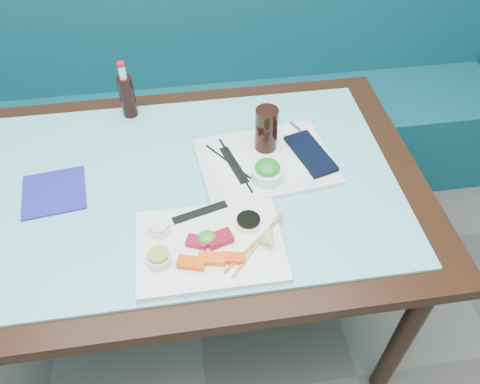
{
  "coord_description": "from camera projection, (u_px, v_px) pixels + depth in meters",
  "views": [
    {
      "loc": [
        0.03,
        0.51,
        1.71
      ],
      "look_at": [
        0.15,
        1.35,
        0.8
      ],
      "focal_mm": 35.0,
      "sensor_mm": 36.0,
      "label": 1
    }
  ],
  "objects": [
    {
      "name": "wooden_chopstick_a",
      "position": [
        255.0,
        243.0,
        1.16
      ],
      "size": [
        0.18,
        0.16,
        0.01
      ],
      "primitive_type": "cylinder",
      "rotation": [
        1.57,
        0.0,
        -0.85
      ],
      "color": "#9A8048",
      "rests_on": "sashimi_plate"
    },
    {
      "name": "serving_tray",
      "position": [
        265.0,
        162.0,
        1.38
      ],
      "size": [
        0.41,
        0.33,
        0.01
      ],
      "primitive_type": "cube",
      "rotation": [
        0.0,
        0.0,
        0.11
      ],
      "color": "white",
      "rests_on": "glass_top"
    },
    {
      "name": "tuna_left",
      "position": [
        197.0,
        242.0,
        1.15
      ],
      "size": [
        0.06,
        0.05,
        0.02
      ],
      "primitive_type": "cube",
      "rotation": [
        0.0,
        0.0,
        -0.37
      ],
      "color": "maroon",
      "rests_on": "sashimi_plate"
    },
    {
      "name": "glass_top",
      "position": [
        181.0,
        184.0,
        1.33
      ],
      "size": [
        1.22,
        0.76,
        0.01
      ],
      "primitive_type": "cube",
      "color": "#64BFC8",
      "rests_on": "dining_table"
    },
    {
      "name": "wasabi_fill",
      "position": [
        158.0,
        255.0,
        1.1
      ],
      "size": [
        0.06,
        0.06,
        0.01
      ],
      "primitive_type": "cylinder",
      "rotation": [
        0.0,
        0.0,
        -0.2
      ],
      "color": "#83AA36",
      "rests_on": "ramekin_wasabi"
    },
    {
      "name": "cola_bottle_cap",
      "position": [
        121.0,
        64.0,
        1.4
      ],
      "size": [
        0.03,
        0.03,
        0.01
      ],
      "primitive_type": "cylinder",
      "rotation": [
        0.0,
        0.0,
        -0.08
      ],
      "color": "red",
      "rests_on": "cola_bottle_neck"
    },
    {
      "name": "tuna_right",
      "position": [
        219.0,
        239.0,
        1.16
      ],
      "size": [
        0.07,
        0.06,
        0.02
      ],
      "primitive_type": "cube",
      "rotation": [
        0.0,
        0.0,
        0.29
      ],
      "color": "maroon",
      "rests_on": "sashimi_plate"
    },
    {
      "name": "ramekin_ginger",
      "position": [
        160.0,
        230.0,
        1.18
      ],
      "size": [
        0.07,
        0.07,
        0.02
      ],
      "primitive_type": "cylinder",
      "rotation": [
        0.0,
        0.0,
        -0.3
      ],
      "color": "white",
      "rests_on": "sashimi_plate"
    },
    {
      "name": "seaweed_bowl",
      "position": [
        267.0,
        174.0,
        1.31
      ],
      "size": [
        0.12,
        0.12,
        0.04
      ],
      "primitive_type": "cylinder",
      "rotation": [
        0.0,
        0.0,
        -0.4
      ],
      "color": "white",
      "rests_on": "serving_tray"
    },
    {
      "name": "cola_bottle_neck",
      "position": [
        122.0,
        72.0,
        1.42
      ],
      "size": [
        0.03,
        0.03,
        0.04
      ],
      "primitive_type": "cylinder",
      "rotation": [
        0.0,
        0.0,
        -0.37
      ],
      "color": "silver",
      "rests_on": "cola_bottle_body"
    },
    {
      "name": "lemon_wedge",
      "position": [
        270.0,
        241.0,
        1.14
      ],
      "size": [
        0.06,
        0.05,
        0.05
      ],
      "primitive_type": "cone",
      "rotation": [
        1.57,
        0.0,
        0.45
      ],
      "color": "#DEC669",
      "rests_on": "sashimi_plate"
    },
    {
      "name": "black_chopstick_a",
      "position": [
        233.0,
        165.0,
        1.35
      ],
      "size": [
        0.14,
        0.19,
        0.01
      ],
      "primitive_type": "cylinder",
      "rotation": [
        1.57,
        0.0,
        0.61
      ],
      "color": "black",
      "rests_on": "serving_tray"
    },
    {
      "name": "navy_pouch",
      "position": [
        310.0,
        153.0,
        1.38
      ],
      "size": [
        0.13,
        0.2,
        0.01
      ],
      "primitive_type": "cube",
      "rotation": [
        0.0,
        0.0,
        0.27
      ],
      "color": "black",
      "rests_on": "serving_tray"
    },
    {
      "name": "salmon_mid",
      "position": [
        212.0,
        259.0,
        1.12
      ],
      "size": [
        0.07,
        0.04,
        0.02
      ],
      "primitive_type": "cube",
      "rotation": [
        0.0,
        0.0,
        -0.2
      ],
      "color": "#FF550A",
      "rests_on": "sashimi_plate"
    },
    {
      "name": "salmon_right",
      "position": [
        233.0,
        258.0,
        1.12
      ],
      "size": [
        0.06,
        0.04,
        0.01
      ],
      "primitive_type": "cube",
      "rotation": [
        0.0,
        0.0,
        -0.19
      ],
      "color": "#FF3B0A",
      "rests_on": "sashimi_plate"
    },
    {
      "name": "cola_glass",
      "position": [
        266.0,
        129.0,
        1.36
      ],
      "size": [
        0.09,
        0.09,
        0.14
      ],
      "primitive_type": "cylinder",
      "rotation": [
        0.0,
        0.0,
        0.34
      ],
      "color": "black",
      "rests_on": "serving_tray"
    },
    {
      "name": "cola_bottle_body",
      "position": [
        127.0,
        97.0,
        1.49
      ],
      "size": [
        0.05,
        0.05,
        0.14
      ],
      "primitive_type": "cylinder",
      "rotation": [
        0.0,
        0.0,
        0.09
      ],
      "color": "black",
      "rests_on": "glass_top"
    },
    {
      "name": "dining_table",
      "position": [
        184.0,
        204.0,
        1.39
      ],
      "size": [
        1.4,
        0.9,
        0.75
      ],
      "color": "black",
      "rests_on": "ground"
    },
    {
      "name": "fork",
      "position": [
        300.0,
        131.0,
        1.45
      ],
      "size": [
        0.05,
        0.09,
        0.01
      ],
      "primitive_type": "cylinder",
      "rotation": [
        1.57,
        0.0,
        0.42
      ],
      "color": "white",
      "rests_on": "serving_tray"
    },
    {
      "name": "blue_napkin",
      "position": [
        54.0,
        192.0,
        1.3
      ],
      "size": [
        0.19,
        0.19,
        0.01
      ],
      "primitive_type": "cube",
      "rotation": [
        0.0,
        0.0,
        0.12
      ],
      "color": "navy",
      "rests_on": "glass_top"
    },
    {
      "name": "sashimi_plate",
      "position": [
        210.0,
        246.0,
        1.17
      ],
      "size": [
        0.36,
        0.26,
        0.02
      ],
      "primitive_type": "cube",
      "rotation": [
        0.0,
        0.0,
        -0.0
      ],
      "color": "white",
      "rests_on": "glass_top"
    },
    {
      "name": "soy_fill",
      "position": [
        249.0,
        220.0,
        1.19
      ],
      "size": [
        0.08,
        0.08,
        0.01
      ],
      "primitive_type": "cylinder",
      "rotation": [
        0.0,
        0.0,
        0.38
      ],
      "color": "black",
      "rests_on": "soy_dish"
    },
    {
      "name": "soy_dish",
      "position": [
        248.0,
        222.0,
        1.2
      ],
      "size": [
        0.09,
        0.09,
        0.01
      ],
      "primitive_type": "cylinder",
      "rotation": [
        0.0,
        0.0,
        0.33
      ],
      "color": "white",
      "rests_on": "sashimi_plate"
    },
    {
      "name": "chopstick_sleeve",
      "position": [
        200.0,
        212.0,
        1.23
      ],
      "size": [
        0.15,
        0.06,
        0.0
      ],
      "primitive_type": "cube",
      "rotation": [
        0.0,
        0.0,
        0.27
      ],
      "color": "black",
      "rests_on": "sashimi_plate"
    },
    {
      "name": "salmon_left",
      "position": [
        191.0,
        263.0,
        1.11
      ],
      "size": [
        0.07,
        0.05,
        0.02
      ],
      "primitive_type": "cube",
      "rotation": [
        0.0,
        0.0,
        -0.28
      ],
      "color": "#EC4709",
      "rests_on": "sashimi_plate"
    },
    {
      "name": "wooden_chopstick_b",
      "position": [
        259.0,
        242.0,
        1.16
      ],
      "size": [
        0.16,
        0.19,
        0.01
      ],
      "primitive_type": "cylinder",
      "rotation": [
        1.57,
        0.0,
        -0.71
      ],
      "color": "tan",
      "rests_on": "sashimi_plate"
    },
    {
      "name": "tray_sleeve",
      "position": [
        234.0,
        165.0,
        1.35
      ],
      "size": [
        0.07,
        0.16,
        0.0
      ],
      "primitive_type": "cube",
      "rotation": [
        0.0,
        0.0,
        0.27
      ],
      "color": "black",
      "rests_on": "serving_tray"
    },
    {
      "name": "seaweed_garnish",
      "position": [
        207.0,
        238.0,
        1.15
      ],
      "size": [
        0.06,
        0.06,
        0.03
      ],
      "primitive_type": "ellipsoid",
      "rotation": [
        0.0,
        0.0,
        -0.43
      ],
      "color": "#3B8A20",
      "rests_on": "sashimi_plate"
    },
    {
      "name": "black_chopstick_b",
      "position": [
        235.0,
        165.0,
        1.35
      ],
      "size": [
        0.07,
        0.24,
        0.01
      ],
      "primitive_type": "cylinder",
      "rotation": [
        1.57,
        0.0,
        0.26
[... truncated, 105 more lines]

